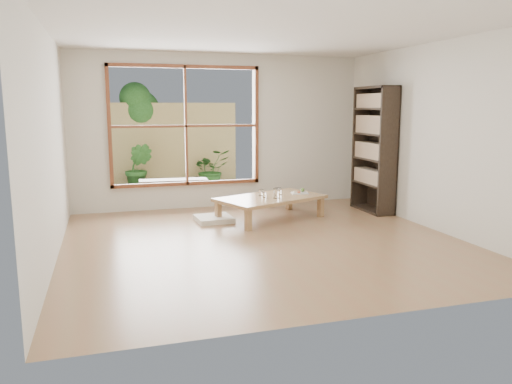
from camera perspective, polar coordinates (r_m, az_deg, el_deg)
ground at (r=6.49m, az=0.90°, el=-5.65°), size 5.00×5.00×0.00m
low_table at (r=7.69m, az=1.67°, el=-0.84°), size 1.83×1.44×0.35m
floor_cushion at (r=7.61m, az=-4.84°, el=-3.07°), size 0.56×0.56×0.08m
bookshelf at (r=8.43m, az=13.35°, el=4.72°), size 0.33×0.92×2.04m
glass_tall at (r=7.54m, az=2.33°, el=-0.14°), size 0.08×0.08×0.16m
glass_mid at (r=7.85m, az=2.64°, el=0.09°), size 0.08×0.08×0.11m
glass_short at (r=7.77m, az=0.58°, el=-0.04°), size 0.08×0.08×0.10m
glass_small at (r=7.61m, az=0.97°, el=-0.33°), size 0.06×0.06×0.08m
food_tray at (r=8.00m, az=5.06°, el=-0.02°), size 0.28×0.22×0.08m
deck at (r=9.76m, az=-8.87°, el=-0.54°), size 2.80×2.00×0.05m
garden_bench at (r=9.22m, az=-9.40°, el=1.06°), size 1.24×0.42×0.39m
bamboo_fence at (r=10.63m, az=-9.75°, el=5.16°), size 2.80×0.06×1.80m
shrub_right at (r=10.37m, az=-5.16°, el=2.59°), size 0.88×0.81×0.83m
shrub_left at (r=10.19m, az=-13.26°, el=2.68°), size 0.66×0.60×0.98m
garden_tree at (r=10.84m, az=-13.67°, el=8.96°), size 1.04×0.85×2.22m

